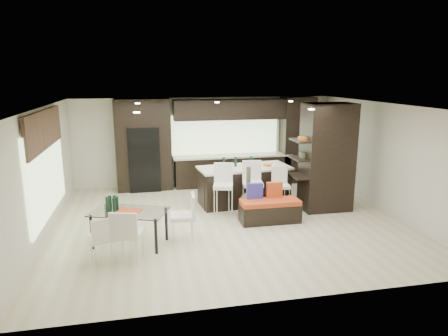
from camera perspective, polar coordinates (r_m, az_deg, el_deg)
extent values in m
plane|color=beige|center=(9.51, 0.73, -7.57)|extent=(8.00, 8.00, 0.00)
cube|color=beige|center=(12.50, -2.67, 3.85)|extent=(8.00, 0.02, 2.70)
cube|color=beige|center=(9.16, -24.49, -0.75)|extent=(0.02, 7.00, 2.70)
cube|color=beige|center=(10.69, 22.20, 1.30)|extent=(0.02, 7.00, 2.70)
cube|color=white|center=(8.92, 0.78, 8.87)|extent=(8.00, 7.00, 0.02)
cube|color=#B2D199|center=(9.35, -23.99, -0.46)|extent=(0.04, 3.20, 1.90)
cube|color=#B2D199|center=(12.54, 0.07, 4.82)|extent=(3.40, 0.04, 1.20)
cube|color=brown|center=(9.19, -24.33, 5.02)|extent=(0.08, 3.00, 0.80)
cube|color=white|center=(9.17, 0.44, 8.86)|extent=(4.00, 3.00, 0.02)
cube|color=black|center=(12.27, -0.11, 3.69)|extent=(6.80, 0.68, 2.70)
cube|color=black|center=(12.05, -11.32, 1.33)|extent=(0.90, 0.68, 1.90)
cube|color=black|center=(10.34, 14.50, 1.49)|extent=(1.20, 0.80, 2.70)
cube|color=black|center=(10.65, 2.88, -2.46)|extent=(2.51, 1.29, 1.01)
cube|color=white|center=(9.69, -0.12, -3.93)|extent=(0.55, 0.55, 1.04)
cube|color=white|center=(9.85, 4.12, -3.61)|extent=(0.52, 0.52, 1.06)
cube|color=white|center=(10.12, 8.11, -3.69)|extent=(0.43, 0.43, 0.91)
cube|color=black|center=(9.43, 6.58, -6.12)|extent=(1.39, 0.54, 0.54)
cube|color=white|center=(8.36, -13.28, -8.32)|extent=(1.67, 1.29, 0.71)
cube|color=white|center=(7.62, -13.46, -9.56)|extent=(0.63, 0.63, 0.94)
cube|color=white|center=(7.70, -16.91, -9.92)|extent=(0.57, 0.57, 0.84)
cube|color=white|center=(8.35, -5.95, -7.33)|extent=(0.52, 0.52, 0.91)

